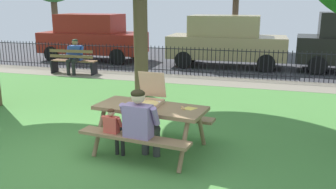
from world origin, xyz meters
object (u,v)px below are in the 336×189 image
object	(u,v)px
parked_car_left	(226,40)
pizza_slice_on_table	(188,108)
picnic_table_foreground	(151,116)
adult_at_table	(141,123)
person_on_park_bench	(75,55)
child_at_table	(114,128)
parked_car_far_left	(92,36)
pizza_box_open	(149,98)
park_bench_left	(73,62)

from	to	relation	value
parked_car_left	pizza_slice_on_table	bearing A→B (deg)	-86.45
pizza_slice_on_table	parked_car_left	world-z (taller)	parked_car_left
picnic_table_foreground	pizza_slice_on_table	bearing A→B (deg)	4.63
pizza_slice_on_table	adult_at_table	world-z (taller)	adult_at_table
parked_car_left	person_on_park_bench	bearing A→B (deg)	-148.57
parked_car_left	picnic_table_foreground	bearing A→B (deg)	-90.61
pizza_slice_on_table	child_at_table	distance (m)	1.21
picnic_table_foreground	parked_car_far_left	bearing A→B (deg)	123.06
pizza_slice_on_table	pizza_box_open	bearing A→B (deg)	171.24
child_at_table	parked_car_left	xyz separation A→B (m)	(0.53, 9.05, 0.49)
parked_car_left	adult_at_table	bearing A→B (deg)	-90.41
pizza_box_open	adult_at_table	size ratio (longest dim) A/B	0.47
person_on_park_bench	pizza_slice_on_table	bearing A→B (deg)	-46.27
adult_at_table	parked_car_far_left	size ratio (longest dim) A/B	0.27
adult_at_table	child_at_table	size ratio (longest dim) A/B	1.41
pizza_slice_on_table	parked_car_far_left	distance (m)	10.53
child_at_table	person_on_park_bench	bearing A→B (deg)	125.01
park_bench_left	pizza_box_open	bearing A→B (deg)	-49.31
child_at_table	park_bench_left	xyz separation A→B (m)	(-4.33, 6.09, -0.10)
parked_car_far_left	child_at_table	bearing A→B (deg)	-60.42
child_at_table	parked_car_left	distance (m)	9.08
picnic_table_foreground	pizza_slice_on_table	distance (m)	0.65
person_on_park_bench	park_bench_left	bearing A→B (deg)	-160.16
picnic_table_foreground	parked_car_far_left	size ratio (longest dim) A/B	0.45
parked_car_left	child_at_table	bearing A→B (deg)	-93.36
pizza_box_open	parked_car_far_left	bearing A→B (deg)	123.14
adult_at_table	child_at_table	xyz separation A→B (m)	(-0.47, 0.03, -0.14)
pizza_box_open	child_at_table	size ratio (longest dim) A/B	0.66
pizza_box_open	parked_car_far_left	world-z (taller)	parked_car_far_left
picnic_table_foreground	person_on_park_bench	world-z (taller)	person_on_park_bench
pizza_slice_on_table	adult_at_table	xyz separation A→B (m)	(-0.59, -0.56, -0.12)
pizza_slice_on_table	adult_at_table	distance (m)	0.82
pizza_slice_on_table	park_bench_left	size ratio (longest dim) A/B	0.17
picnic_table_foreground	adult_at_table	size ratio (longest dim) A/B	1.65
pizza_box_open	parked_car_left	xyz separation A→B (m)	(0.18, 8.41, 0.14)
picnic_table_foreground	pizza_slice_on_table	size ratio (longest dim) A/B	7.15
parked_car_far_left	parked_car_left	bearing A→B (deg)	-0.01
picnic_table_foreground	person_on_park_bench	xyz separation A→B (m)	(-4.72, 5.63, 0.06)
pizza_slice_on_table	person_on_park_bench	distance (m)	7.72
person_on_park_bench	adult_at_table	bearing A→B (deg)	-52.29
adult_at_table	parked_car_far_left	xyz separation A→B (m)	(-5.60, 9.08, 0.35)
pizza_slice_on_table	child_at_table	bearing A→B (deg)	-153.39
park_bench_left	pizza_slice_on_table	bearing A→B (deg)	-45.88
picnic_table_foreground	park_bench_left	size ratio (longest dim) A/B	1.22
child_at_table	person_on_park_bench	xyz separation A→B (m)	(-4.28, 6.11, 0.14)
child_at_table	parked_car_left	size ratio (longest dim) A/B	0.19
pizza_slice_on_table	child_at_table	xyz separation A→B (m)	(-1.06, -0.53, -0.26)
child_at_table	park_bench_left	world-z (taller)	park_bench_left
adult_at_table	park_bench_left	distance (m)	7.78
pizza_slice_on_table	adult_at_table	size ratio (longest dim) A/B	0.23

